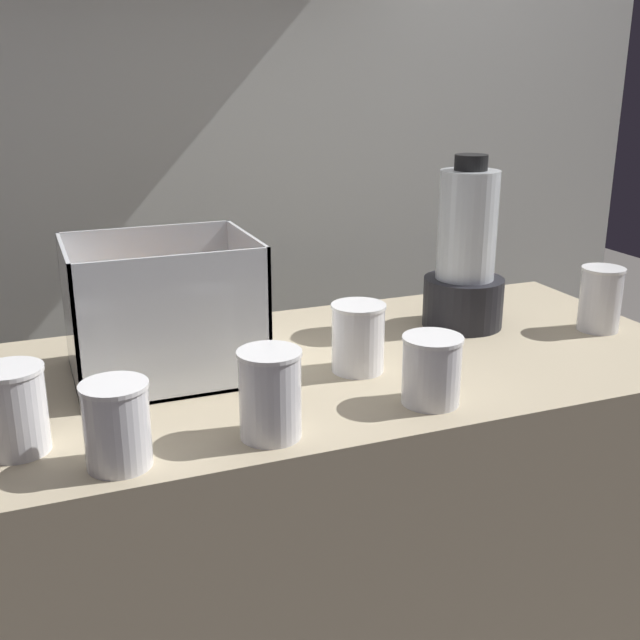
{
  "coord_description": "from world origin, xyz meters",
  "views": [
    {
      "loc": [
        -0.48,
        -1.2,
        1.4
      ],
      "look_at": [
        0.0,
        0.0,
        0.98
      ],
      "focal_mm": 43.4,
      "sensor_mm": 36.0,
      "label": 1
    }
  ],
  "objects_px": {
    "blender_pitcher": "(465,260)",
    "juice_cup_pomegranate_far_right": "(431,373)",
    "juice_cup_carrot_left": "(117,429)",
    "juice_cup_mango_middle": "(270,399)",
    "carrot_display_bin": "(165,332)",
    "juice_cup_carrot_far_left": "(14,413)",
    "juice_cup_mango_rightmost": "(600,301)",
    "juice_cup_pomegranate_right": "(358,340)"
  },
  "relations": [
    {
      "from": "juice_cup_carrot_far_left",
      "to": "juice_cup_pomegranate_far_right",
      "type": "bearing_deg",
      "value": -6.28
    },
    {
      "from": "carrot_display_bin",
      "to": "juice_cup_mango_middle",
      "type": "height_order",
      "value": "carrot_display_bin"
    },
    {
      "from": "juice_cup_carrot_far_left",
      "to": "juice_cup_carrot_left",
      "type": "xyz_separation_m",
      "value": [
        0.12,
        -0.09,
        -0.0
      ]
    },
    {
      "from": "juice_cup_pomegranate_right",
      "to": "juice_cup_pomegranate_far_right",
      "type": "bearing_deg",
      "value": -73.45
    },
    {
      "from": "carrot_display_bin",
      "to": "juice_cup_mango_middle",
      "type": "distance_m",
      "value": 0.31
    },
    {
      "from": "juice_cup_mango_middle",
      "to": "juice_cup_pomegranate_far_right",
      "type": "height_order",
      "value": "juice_cup_mango_middle"
    },
    {
      "from": "juice_cup_carrot_far_left",
      "to": "juice_cup_carrot_left",
      "type": "bearing_deg",
      "value": -37.01
    },
    {
      "from": "juice_cup_carrot_far_left",
      "to": "carrot_display_bin",
      "type": "bearing_deg",
      "value": 40.68
    },
    {
      "from": "juice_cup_mango_middle",
      "to": "juice_cup_mango_rightmost",
      "type": "height_order",
      "value": "juice_cup_mango_middle"
    },
    {
      "from": "carrot_display_bin",
      "to": "juice_cup_mango_rightmost",
      "type": "height_order",
      "value": "carrot_display_bin"
    },
    {
      "from": "carrot_display_bin",
      "to": "juice_cup_mango_middle",
      "type": "bearing_deg",
      "value": -72.84
    },
    {
      "from": "juice_cup_carrot_left",
      "to": "juice_cup_mango_middle",
      "type": "distance_m",
      "value": 0.21
    },
    {
      "from": "juice_cup_carrot_far_left",
      "to": "juice_cup_mango_rightmost",
      "type": "distance_m",
      "value": 1.11
    },
    {
      "from": "juice_cup_carrot_left",
      "to": "juice_cup_mango_middle",
      "type": "height_order",
      "value": "juice_cup_mango_middle"
    },
    {
      "from": "juice_cup_carrot_left",
      "to": "juice_cup_pomegranate_right",
      "type": "relative_size",
      "value": 0.98
    },
    {
      "from": "blender_pitcher",
      "to": "juice_cup_carrot_far_left",
      "type": "bearing_deg",
      "value": -163.8
    },
    {
      "from": "juice_cup_mango_middle",
      "to": "juice_cup_pomegranate_right",
      "type": "height_order",
      "value": "juice_cup_mango_middle"
    },
    {
      "from": "blender_pitcher",
      "to": "juice_cup_pomegranate_far_right",
      "type": "relative_size",
      "value": 3.14
    },
    {
      "from": "juice_cup_carrot_left",
      "to": "juice_cup_mango_rightmost",
      "type": "distance_m",
      "value": 1.0
    },
    {
      "from": "juice_cup_carrot_far_left",
      "to": "juice_cup_pomegranate_right",
      "type": "height_order",
      "value": "juice_cup_carrot_far_left"
    },
    {
      "from": "juice_cup_pomegranate_far_right",
      "to": "juice_cup_mango_rightmost",
      "type": "distance_m",
      "value": 0.53
    },
    {
      "from": "juice_cup_mango_rightmost",
      "to": "juice_cup_pomegranate_right",
      "type": "bearing_deg",
      "value": -177.52
    },
    {
      "from": "juice_cup_carrot_left",
      "to": "juice_cup_mango_middle",
      "type": "bearing_deg",
      "value": 2.19
    },
    {
      "from": "juice_cup_carrot_left",
      "to": "juice_cup_pomegranate_right",
      "type": "height_order",
      "value": "juice_cup_pomegranate_right"
    },
    {
      "from": "blender_pitcher",
      "to": "juice_cup_carrot_left",
      "type": "distance_m",
      "value": 0.82
    },
    {
      "from": "juice_cup_pomegranate_far_right",
      "to": "blender_pitcher",
      "type": "bearing_deg",
      "value": 51.5
    },
    {
      "from": "carrot_display_bin",
      "to": "blender_pitcher",
      "type": "bearing_deg",
      "value": 3.58
    },
    {
      "from": "juice_cup_carrot_far_left",
      "to": "juice_cup_carrot_left",
      "type": "height_order",
      "value": "juice_cup_carrot_far_left"
    },
    {
      "from": "carrot_display_bin",
      "to": "juice_cup_pomegranate_far_right",
      "type": "bearing_deg",
      "value": -37.54
    },
    {
      "from": "juice_cup_pomegranate_right",
      "to": "juice_cup_carrot_far_left",
      "type": "bearing_deg",
      "value": -169.74
    },
    {
      "from": "blender_pitcher",
      "to": "juice_cup_pomegranate_far_right",
      "type": "xyz_separation_m",
      "value": [
        -0.25,
        -0.32,
        -0.09
      ]
    },
    {
      "from": "blender_pitcher",
      "to": "juice_cup_pomegranate_right",
      "type": "xyz_separation_m",
      "value": [
        -0.3,
        -0.15,
        -0.08
      ]
    },
    {
      "from": "juice_cup_carrot_left",
      "to": "juice_cup_pomegranate_right",
      "type": "bearing_deg",
      "value": 24.14
    },
    {
      "from": "juice_cup_carrot_far_left",
      "to": "juice_cup_mango_middle",
      "type": "distance_m",
      "value": 0.35
    },
    {
      "from": "juice_cup_carrot_far_left",
      "to": "juice_cup_mango_middle",
      "type": "bearing_deg",
      "value": -14.2
    },
    {
      "from": "juice_cup_carrot_far_left",
      "to": "blender_pitcher",
      "type": "bearing_deg",
      "value": 16.2
    },
    {
      "from": "juice_cup_carrot_left",
      "to": "juice_cup_pomegranate_far_right",
      "type": "bearing_deg",
      "value": 3.15
    },
    {
      "from": "juice_cup_carrot_left",
      "to": "carrot_display_bin",
      "type": "bearing_deg",
      "value": 68.23
    },
    {
      "from": "juice_cup_carrot_far_left",
      "to": "juice_cup_mango_rightmost",
      "type": "relative_size",
      "value": 0.95
    },
    {
      "from": "carrot_display_bin",
      "to": "juice_cup_mango_rightmost",
      "type": "distance_m",
      "value": 0.86
    },
    {
      "from": "juice_cup_mango_middle",
      "to": "juice_cup_mango_rightmost",
      "type": "relative_size",
      "value": 1.01
    },
    {
      "from": "juice_cup_carrot_left",
      "to": "juice_cup_mango_rightmost",
      "type": "bearing_deg",
      "value": 12.59
    }
  ]
}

